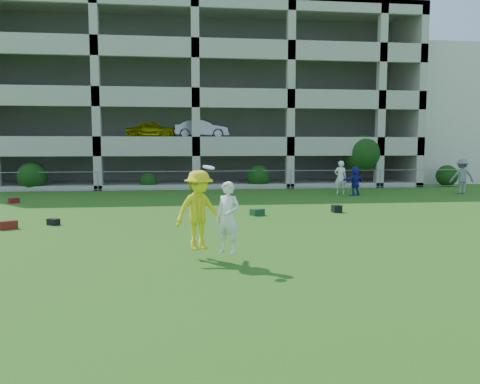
{
  "coord_description": "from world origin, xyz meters",
  "views": [
    {
      "loc": [
        -0.73,
        -10.24,
        2.71
      ],
      "look_at": [
        0.84,
        3.0,
        1.4
      ],
      "focal_mm": 35.0,
      "sensor_mm": 36.0,
      "label": 1
    }
  ],
  "objects": [
    {
      "name": "ground",
      "position": [
        0.0,
        0.0,
        0.0
      ],
      "size": [
        100.0,
        100.0,
        0.0
      ],
      "primitive_type": "plane",
      "color": "#235114",
      "rests_on": "ground"
    },
    {
      "name": "stucco_building",
      "position": [
        23.0,
        28.0,
        5.0
      ],
      "size": [
        16.0,
        14.0,
        10.0
      ],
      "primitive_type": "cube",
      "color": "beige",
      "rests_on": "ground"
    },
    {
      "name": "bystander_d",
      "position": [
        8.57,
        14.42,
        0.81
      ],
      "size": [
        1.56,
        1.06,
        1.61
      ],
      "primitive_type": "imported",
      "rotation": [
        0.0,
        0.0,
        3.57
      ],
      "color": "navy",
      "rests_on": "ground"
    },
    {
      "name": "bystander_e",
      "position": [
        8.01,
        15.24,
        0.95
      ],
      "size": [
        0.75,
        0.55,
        1.89
      ],
      "primitive_type": "imported",
      "rotation": [
        0.0,
        0.0,
        3.0
      ],
      "color": "white",
      "rests_on": "ground"
    },
    {
      "name": "bystander_f",
      "position": [
        14.96,
        14.63,
        1.0
      ],
      "size": [
        1.43,
        1.01,
        2.0
      ],
      "primitive_type": "imported",
      "rotation": [
        0.0,
        0.0,
        2.92
      ],
      "color": "slate",
      "rests_on": "ground"
    },
    {
      "name": "bag_red_a",
      "position": [
        -6.5,
        5.67,
        0.14
      ],
      "size": [
        0.63,
        0.54,
        0.28
      ],
      "primitive_type": "cube",
      "rotation": [
        0.0,
        0.0,
        0.54
      ],
      "color": "#550E11",
      "rests_on": "ground"
    },
    {
      "name": "bag_black_b",
      "position": [
        -5.25,
        6.34,
        0.11
      ],
      "size": [
        0.47,
        0.43,
        0.22
      ],
      "primitive_type": "cube",
      "rotation": [
        0.0,
        0.0,
        -0.59
      ],
      "color": "black",
      "rests_on": "ground"
    },
    {
      "name": "bag_green_c",
      "position": [
        2.09,
        7.73,
        0.13
      ],
      "size": [
        0.61,
        0.55,
        0.26
      ],
      "primitive_type": "cube",
      "rotation": [
        0.0,
        0.0,
        0.52
      ],
      "color": "#133615",
      "rests_on": "ground"
    },
    {
      "name": "crate_d",
      "position": [
        5.46,
        8.18,
        0.15
      ],
      "size": [
        0.39,
        0.39,
        0.3
      ],
      "primitive_type": "cube",
      "rotation": [
        0.0,
        0.0,
        0.12
      ],
      "color": "black",
      "rests_on": "ground"
    },
    {
      "name": "bag_red_f",
      "position": [
        -8.86,
        13.04,
        0.12
      ],
      "size": [
        0.52,
        0.52,
        0.24
      ],
      "primitive_type": "cube",
      "rotation": [
        0.0,
        0.0,
        0.79
      ],
      "color": "#55130E",
      "rests_on": "ground"
    },
    {
      "name": "bag_green_g",
      "position": [
        1.39,
        12.79,
        0.12
      ],
      "size": [
        0.5,
        0.3,
        0.25
      ],
      "primitive_type": "cube",
      "rotation": [
        0.0,
        0.0,
        -0.01
      ],
      "color": "#14371E",
      "rests_on": "ground"
    },
    {
      "name": "frisbee_contest",
      "position": [
        -0.28,
        0.74,
        1.17
      ],
      "size": [
        1.7,
        1.54,
        2.06
      ],
      "color": "yellow",
      "rests_on": "ground"
    },
    {
      "name": "parking_garage",
      "position": [
        -0.01,
        27.7,
        6.01
      ],
      "size": [
        30.0,
        14.0,
        12.0
      ],
      "color": "#9E998C",
      "rests_on": "ground"
    },
    {
      "name": "fence",
      "position": [
        0.0,
        19.0,
        0.61
      ],
      "size": [
        36.06,
        0.06,
        1.2
      ],
      "color": "gray",
      "rests_on": "ground"
    },
    {
      "name": "shrub_row",
      "position": [
        4.59,
        19.7,
        1.51
      ],
      "size": [
        34.38,
        2.52,
        3.5
      ],
      "color": "#163D11",
      "rests_on": "ground"
    }
  ]
}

